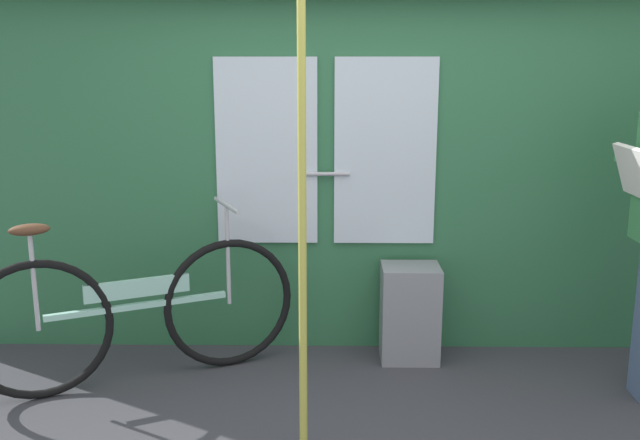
% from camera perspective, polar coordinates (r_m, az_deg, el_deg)
% --- Properties ---
extents(train_door_wall, '(5.28, 0.28, 2.15)m').
position_cam_1_polar(train_door_wall, '(4.23, 3.10, 4.25)').
color(train_door_wall, '#2D6B42').
rests_on(train_door_wall, ground_plane).
extents(bicycle_near_door, '(1.65, 0.82, 0.97)m').
position_cam_1_polar(bicycle_near_door, '(4.02, -14.55, -7.26)').
color(bicycle_near_door, black).
rests_on(bicycle_near_door, ground_plane).
extents(trash_bin_by_wall, '(0.34, 0.28, 0.58)m').
position_cam_1_polar(trash_bin_by_wall, '(4.26, 7.28, -7.45)').
color(trash_bin_by_wall, gray).
rests_on(trash_bin_by_wall, ground_plane).
extents(handrail_pole, '(0.04, 0.04, 2.11)m').
position_cam_1_polar(handrail_pole, '(3.00, -1.44, -0.64)').
color(handrail_pole, '#C6C14C').
rests_on(handrail_pole, ground_plane).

